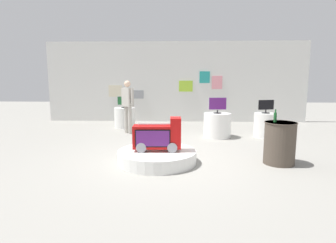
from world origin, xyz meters
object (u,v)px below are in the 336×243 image
Objects in this scene: display_pedestal_left_rear at (125,118)px; tv_on_center_rear at (218,105)px; main_display_pedestal at (157,156)px; display_pedestal_center_rear at (217,125)px; display_pedestal_right_rear at (265,125)px; shopper_browsing_near_truck at (128,103)px; tv_on_right_rear at (266,106)px; tv_on_left_rear at (124,101)px; side_table_round at (280,143)px; novelty_firetruck_tv at (158,137)px; bottle_on_side_table at (275,117)px.

tv_on_center_rear is (3.03, -1.49, 0.61)m from display_pedestal_left_rear.
display_pedestal_center_rear reaches higher than main_display_pedestal.
display_pedestal_right_rear is (1.41, 0.08, -0.61)m from tv_on_center_rear.
display_pedestal_left_rear is at bearing 107.10° from shopper_browsing_near_truck.
display_pedestal_center_rear is at bearing -9.94° from shopper_browsing_near_truck.
tv_on_right_rear is (2.97, 2.66, 0.79)m from main_display_pedestal.
display_pedestal_left_rear is 1.22m from shopper_browsing_near_truck.
display_pedestal_right_rear is at bearing 3.12° from display_pedestal_center_rear.
side_table_round is at bearing -45.82° from tv_on_left_rear.
novelty_firetruck_tv reaches higher than display_pedestal_right_rear.
main_display_pedestal is 2.24× the size of display_pedestal_left_rear.
tv_on_left_rear is at bearing 110.08° from novelty_firetruck_tv.
tv_on_right_rear is (4.44, -1.41, 0.56)m from display_pedestal_left_rear.
side_table_round reaches higher than display_pedestal_center_rear.
novelty_firetruck_tv reaches higher than main_display_pedestal.
shopper_browsing_near_truck reaches higher than bottle_on_side_table.
novelty_firetruck_tv is 3.32m from shopper_browsing_near_truck.
tv_on_right_rear is at bearing 42.12° from novelty_firetruck_tv.
tv_on_right_rear reaches higher than display_pedestal_right_rear.
side_table_round is at bearing -70.59° from tv_on_center_rear.
tv_on_left_rear is 0.66× the size of display_pedestal_right_rear.
tv_on_center_rear is 1.42m from tv_on_right_rear.
display_pedestal_right_rear reaches higher than main_display_pedestal.
main_display_pedestal is 2.48m from bottle_on_side_table.
display_pedestal_center_rear is 1.52m from tv_on_right_rear.
bottle_on_side_table is at bearing -41.02° from shopper_browsing_near_truck.
display_pedestal_left_rear is at bearing 109.84° from main_display_pedestal.
display_pedestal_left_rear is 1.52× the size of tv_on_right_rear.
novelty_firetruck_tv is 1.80× the size of tv_on_center_rear.
tv_on_center_rear is at bearing 109.41° from side_table_round.
display_pedestal_right_rear is 4.19m from shopper_browsing_near_truck.
novelty_firetruck_tv is at bearing -69.92° from tv_on_left_rear.
display_pedestal_center_rear is at bearing 109.37° from side_table_round.
novelty_firetruck_tv is 3.81× the size of bottle_on_side_table.
novelty_firetruck_tv is 4.34m from display_pedestal_left_rear.
display_pedestal_center_rear is 3.10× the size of bottle_on_side_table.
tv_on_left_rear reaches higher than novelty_firetruck_tv.
display_pedestal_left_rear is (-1.47, 4.07, 0.23)m from main_display_pedestal.
tv_on_center_rear is at bearing -26.18° from display_pedestal_left_rear.
bottle_on_side_table is 4.64m from shopper_browsing_near_truck.
display_pedestal_left_rear is 4.69m from tv_on_right_rear.
tv_on_center_rear is (3.03, -1.48, 0.04)m from tv_on_left_rear.
tv_on_right_rear reaches higher than side_table_round.
side_table_round is (3.93, -4.05, 0.08)m from display_pedestal_left_rear.
main_display_pedestal is 1.65× the size of novelty_firetruck_tv.
side_table_round is (2.44, 0.03, -0.10)m from novelty_firetruck_tv.
display_pedestal_left_rear is 2.80× the size of bottle_on_side_table.
tv_on_left_rear is 3.37m from tv_on_center_rear.
shopper_browsing_near_truck is at bearing 170.06° from display_pedestal_center_rear.
display_pedestal_left_rear is at bearing 162.38° from tv_on_right_rear.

